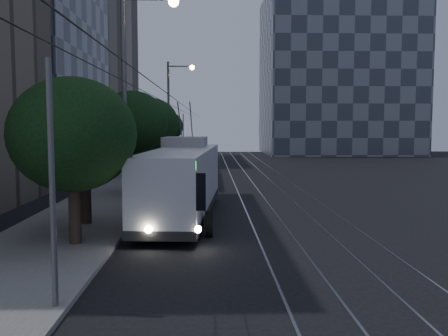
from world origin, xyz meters
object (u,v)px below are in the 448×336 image
streetlamp_near (134,86)px  streetlamp_far (173,107)px  car_white_b (196,169)px  car_white_c (198,164)px  trolleybus (182,181)px  car_white_a (176,172)px  car_white_d (188,158)px  pickup_silver (168,182)px

streetlamp_near → streetlamp_far: bearing=90.0°
car_white_b → car_white_c: car_white_b is taller
trolleybus → car_white_c: size_ratio=3.08×
car_white_a → car_white_b: bearing=31.0°
car_white_a → car_white_c: (1.60, 7.03, 0.03)m
car_white_a → car_white_c: bearing=80.7°
car_white_b → car_white_c: bearing=99.4°
streetlamp_far → car_white_c: bearing=52.9°
trolleybus → car_white_c: trolleybus is taller
streetlamp_near → car_white_d: bearing=88.6°
pickup_silver → car_white_b: 9.50m
pickup_silver → car_white_a: 8.55m
car_white_a → car_white_c: car_white_c is taller
car_white_c → streetlamp_far: streetlamp_far is taller
trolleybus → car_white_b: trolleybus is taller
car_white_b → car_white_d: car_white_b is taller
car_white_c → streetlamp_far: (-2.09, -2.76, 5.33)m
pickup_silver → car_white_d: bearing=68.6°
trolleybus → car_white_c: 23.66m
pickup_silver → streetlamp_far: bearing=71.7°
trolleybus → streetlamp_near: (-1.89, -2.42, 4.31)m
trolleybus → car_white_a: bearing=99.4°
car_white_d → car_white_c: bearing=-69.7°
car_white_c → streetlamp_near: size_ratio=0.41×
trolleybus → car_white_c: (0.20, 23.63, -1.07)m
car_white_b → car_white_d: 13.95m
pickup_silver → streetlamp_near: 11.75m
trolleybus → car_white_a: (-1.40, 16.61, -1.10)m
car_white_a → streetlamp_near: bearing=-87.9°
streetlamp_near → car_white_b: bearing=84.0°
streetlamp_far → car_white_a: bearing=-83.5°
car_white_d → streetlamp_near: size_ratio=0.42×
trolleybus → car_white_d: trolleybus is taller
car_white_c → streetlamp_near: bearing=-100.0°
trolleybus → car_white_b: 17.47m
car_white_a → streetlamp_near: 19.79m
car_white_b → car_white_d: bearing=104.5°
pickup_silver → car_white_b: bearing=59.9°
trolleybus → car_white_a: 16.70m
car_white_a → car_white_b: size_ratio=0.71×
car_white_b → streetlamp_far: 6.60m
car_white_b → streetlamp_far: (-2.09, 3.43, 5.23)m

